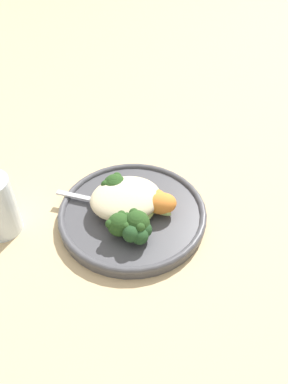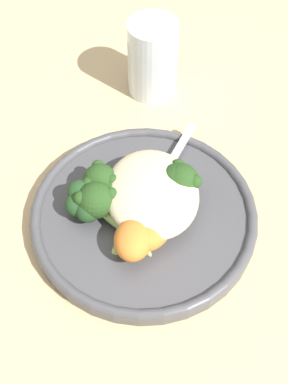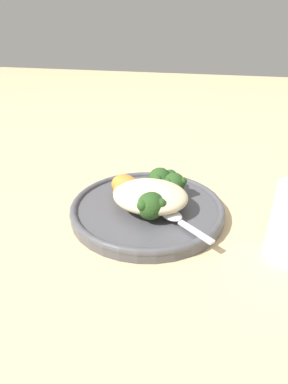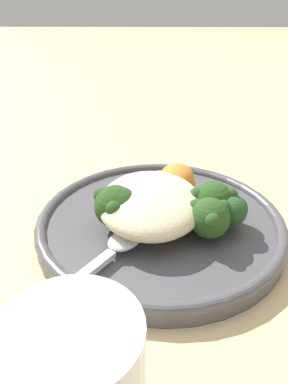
% 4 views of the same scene
% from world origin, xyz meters
% --- Properties ---
extents(ground_plane, '(4.00, 4.00, 0.00)m').
position_xyz_m(ground_plane, '(0.00, 0.00, 0.00)').
color(ground_plane, '#D6B784').
extents(plate, '(0.25, 0.25, 0.02)m').
position_xyz_m(plate, '(0.00, -0.00, 0.01)').
color(plate, '#4C4C51').
rests_on(plate, ground_plane).
extents(quinoa_mound, '(0.12, 0.10, 0.04)m').
position_xyz_m(quinoa_mound, '(-0.01, 0.01, 0.04)').
color(quinoa_mound, beige).
rests_on(quinoa_mound, plate).
extents(broccoli_stalk_0, '(0.10, 0.11, 0.04)m').
position_xyz_m(broccoli_stalk_0, '(-0.01, 0.03, 0.04)').
color(broccoli_stalk_0, '#9EBC66').
rests_on(broccoli_stalk_0, plate).
extents(broccoli_stalk_1, '(0.10, 0.11, 0.04)m').
position_xyz_m(broccoli_stalk_1, '(-0.01, 0.03, 0.04)').
color(broccoli_stalk_1, '#9EBC66').
rests_on(broccoli_stalk_1, plate).
extents(broccoli_stalk_2, '(0.08, 0.04, 0.03)m').
position_xyz_m(broccoli_stalk_2, '(-0.01, -0.00, 0.03)').
color(broccoli_stalk_2, '#9EBC66').
rests_on(broccoli_stalk_2, plate).
extents(broccoli_stalk_3, '(0.08, 0.04, 0.03)m').
position_xyz_m(broccoli_stalk_3, '(-0.00, -0.01, 0.04)').
color(broccoli_stalk_3, '#9EBC66').
rests_on(broccoli_stalk_3, plate).
extents(broccoli_stalk_4, '(0.09, 0.05, 0.03)m').
position_xyz_m(broccoli_stalk_4, '(-0.00, -0.03, 0.03)').
color(broccoli_stalk_4, '#9EBC66').
rests_on(broccoli_stalk_4, plate).
extents(broccoli_stalk_5, '(0.12, 0.07, 0.04)m').
position_xyz_m(broccoli_stalk_5, '(-0.02, -0.04, 0.04)').
color(broccoli_stalk_5, '#9EBC66').
rests_on(broccoli_stalk_5, plate).
extents(broccoli_stalk_6, '(0.07, 0.07, 0.04)m').
position_xyz_m(broccoli_stalk_6, '(-0.00, -0.05, 0.04)').
color(broccoli_stalk_6, '#9EBC66').
rests_on(broccoli_stalk_6, plate).
extents(sweet_potato_chunk_0, '(0.07, 0.07, 0.03)m').
position_xyz_m(sweet_potato_chunk_0, '(0.04, 0.00, 0.04)').
color(sweet_potato_chunk_0, orange).
rests_on(sweet_potato_chunk_0, plate).
extents(sweet_potato_chunk_1, '(0.06, 0.05, 0.03)m').
position_xyz_m(sweet_potato_chunk_1, '(0.05, -0.02, 0.04)').
color(sweet_potato_chunk_1, orange).
rests_on(sweet_potato_chunk_1, plate).
extents(kale_tuft, '(0.05, 0.05, 0.03)m').
position_xyz_m(kale_tuft, '(-0.01, -0.06, 0.04)').
color(kale_tuft, '#234723').
rests_on(kale_tuft, plate).
extents(spoon, '(0.09, 0.07, 0.01)m').
position_xyz_m(spoon, '(-0.06, 0.04, 0.03)').
color(spoon, silver).
rests_on(spoon, plate).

